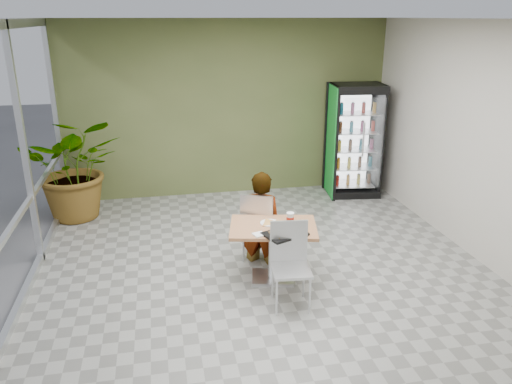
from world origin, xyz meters
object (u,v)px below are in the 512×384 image
at_px(chair_far, 258,222).
at_px(chair_near, 290,257).
at_px(cafeteria_tray, 285,234).
at_px(potted_plant, 76,168).
at_px(soda_cup, 290,219).
at_px(beverage_fridge, 355,141).
at_px(dining_table, 273,241).
at_px(seated_woman, 261,227).

relative_size(chair_far, chair_near, 1.01).
distance_m(cafeteria_tray, potted_plant, 4.11).
distance_m(soda_cup, beverage_fridge, 3.61).
xyz_separation_m(chair_near, beverage_fridge, (2.18, 3.50, 0.45)).
xyz_separation_m(dining_table, beverage_fridge, (2.25, 2.95, 0.50)).
xyz_separation_m(chair_near, soda_cup, (0.14, 0.53, 0.25)).
bearing_deg(cafeteria_tray, chair_far, 100.56).
bearing_deg(cafeteria_tray, potted_plant, 132.61).
distance_m(chair_far, beverage_fridge, 3.38).
bearing_deg(chair_near, beverage_fridge, 63.97).
bearing_deg(cafeteria_tray, dining_table, 104.19).
bearing_deg(seated_woman, soda_cup, 138.25).
bearing_deg(potted_plant, cafeteria_tray, -47.39).
xyz_separation_m(chair_near, cafeteria_tray, (0.00, 0.26, 0.18)).
distance_m(dining_table, soda_cup, 0.36).
bearing_deg(cafeteria_tray, seated_woman, 97.00).
relative_size(dining_table, chair_far, 1.20).
bearing_deg(beverage_fridge, potted_plant, -170.21).
relative_size(beverage_fridge, potted_plant, 1.20).
bearing_deg(cafeteria_tray, beverage_fridge, 56.15).
relative_size(chair_near, potted_plant, 0.58).
bearing_deg(chair_near, soda_cup, 81.01).
height_order(chair_near, seated_woman, seated_woman).
relative_size(chair_far, cafeteria_tray, 2.09).
bearing_deg(soda_cup, cafeteria_tray, -117.02).
bearing_deg(seated_woman, cafeteria_tray, 123.39).
xyz_separation_m(soda_cup, cafeteria_tray, (-0.14, -0.27, -0.07)).
bearing_deg(chair_near, seated_woman, 101.05).
height_order(seated_woman, beverage_fridge, beverage_fridge).
height_order(soda_cup, beverage_fridge, beverage_fridge).
bearing_deg(chair_far, dining_table, 124.93).
height_order(chair_far, beverage_fridge, beverage_fridge).
bearing_deg(seated_woman, potted_plant, -12.43).
distance_m(chair_far, cafeteria_tray, 0.86).
height_order(chair_near, potted_plant, potted_plant).
height_order(seated_woman, soda_cup, seated_woman).
distance_m(dining_table, chair_near, 0.56).
bearing_deg(beverage_fridge, chair_near, -114.58).
distance_m(chair_near, beverage_fridge, 4.15).
bearing_deg(beverage_fridge, cafeteria_tray, -116.55).
bearing_deg(chair_near, potted_plant, 136.05).
relative_size(chair_far, seated_woman, 0.64).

